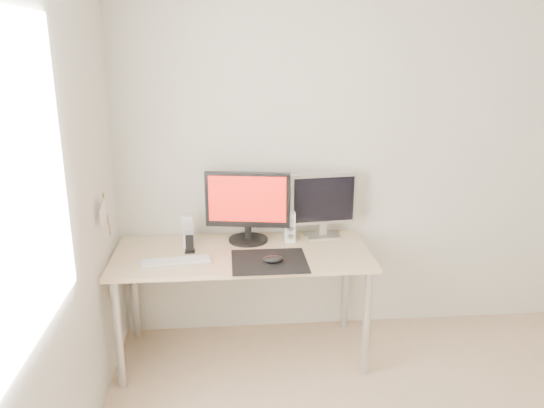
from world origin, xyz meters
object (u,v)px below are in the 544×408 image
second_monitor (323,202)px  phone_dock (190,247)px  mouse (273,259)px  speaker_right (290,227)px  desk (242,263)px  speaker_left (188,230)px  keyboard (176,261)px  main_monitor (248,204)px

second_monitor → phone_dock: size_ratio=3.96×
second_monitor → phone_dock: second_monitor is taller
mouse → speaker_right: bearing=68.5°
desk → speaker_left: (-0.34, 0.14, 0.18)m
second_monitor → speaker_left: 0.90m
keyboard → phone_dock: size_ratio=3.79×
mouse → speaker_right: 0.40m
second_monitor → main_monitor: bearing=-174.6°
main_monitor → speaker_right: main_monitor is taller
speaker_right → phone_dock: speaker_right is taller
mouse → keyboard: mouse is taller
desk → speaker_right: bearing=25.8°
mouse → phone_dock: size_ratio=1.06×
speaker_left → speaker_right: 0.66m
mouse → speaker_left: bearing=146.1°
speaker_left → phone_dock: bearing=-83.2°
desk → speaker_left: speaker_left is taller
mouse → speaker_right: speaker_right is taller
mouse → keyboard: bearing=173.7°
second_monitor → phone_dock: bearing=-166.4°
main_monitor → phone_dock: bearing=-156.0°
mouse → speaker_left: (-0.52, 0.35, 0.08)m
mouse → desk: bearing=130.5°
main_monitor → speaker_left: 0.42m
mouse → speaker_right: size_ratio=0.60×
keyboard → speaker_right: bearing=22.6°
phone_dock → speaker_right: bearing=12.5°
main_monitor → keyboard: main_monitor is taller
second_monitor → keyboard: size_ratio=1.04×
mouse → main_monitor: bearing=108.8°
desk → keyboard: bearing=-160.1°
desk → second_monitor: 0.67m
second_monitor → speaker_right: 0.28m
main_monitor → phone_dock: main_monitor is taller
speaker_left → second_monitor: bearing=5.3°
phone_dock → keyboard: bearing=-115.1°
speaker_left → phone_dock: 0.15m
desk → main_monitor: bearing=75.5°
speaker_right → keyboard: 0.78m
speaker_left → main_monitor: bearing=5.3°
desk → phone_dock: bearing=177.9°
second_monitor → keyboard: second_monitor is taller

